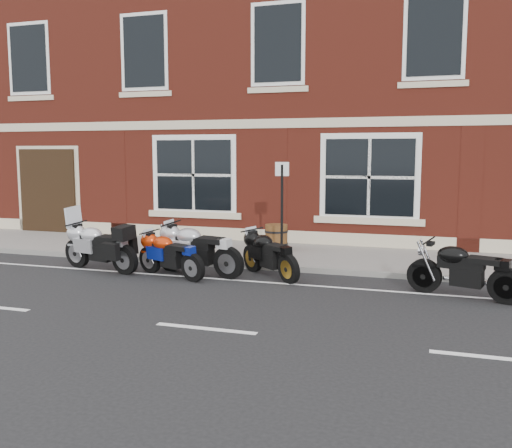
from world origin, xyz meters
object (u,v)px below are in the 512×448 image
object	(u,v)px
moto_naked_black	(462,268)
moto_sport_black	(270,253)
moto_sport_red	(170,253)
moto_sport_silver	(198,248)
barrel_planter	(276,237)
moto_touring_silver	(99,245)
parking_sign	(282,203)

from	to	relation	value
moto_naked_black	moto_sport_black	bearing A→B (deg)	99.42
moto_sport_red	moto_sport_silver	world-z (taller)	moto_sport_silver
barrel_planter	moto_touring_silver	bearing A→B (deg)	-136.86
barrel_planter	parking_sign	bearing A→B (deg)	-67.99
moto_sport_silver	moto_sport_black	bearing A→B (deg)	-67.09
moto_touring_silver	moto_naked_black	distance (m)	7.63
moto_sport_silver	moto_naked_black	bearing A→B (deg)	-79.65
moto_sport_black	parking_sign	bearing A→B (deg)	45.84
moto_sport_red	moto_sport_silver	bearing A→B (deg)	-28.72
moto_sport_red	barrel_planter	xyz separation A→B (m)	(1.43, 3.17, -0.04)
moto_sport_black	barrel_planter	world-z (taller)	moto_sport_black
parking_sign	moto_touring_silver	bearing A→B (deg)	-159.29
moto_sport_silver	barrel_planter	world-z (taller)	moto_sport_silver
barrel_planter	parking_sign	world-z (taller)	parking_sign
moto_touring_silver	parking_sign	world-z (taller)	parking_sign
moto_sport_red	moto_sport_silver	xyz separation A→B (m)	(0.46, 0.38, 0.09)
moto_sport_black	moto_naked_black	bearing A→B (deg)	-58.69
moto_sport_silver	moto_naked_black	xyz separation A→B (m)	(5.35, -0.36, -0.04)
moto_touring_silver	moto_sport_black	xyz separation A→B (m)	(3.83, 0.49, -0.06)
parking_sign	moto_naked_black	bearing A→B (deg)	-35.11
moto_sport_red	moto_naked_black	world-z (taller)	moto_naked_black
moto_sport_red	moto_naked_black	distance (m)	5.81
moto_sport_red	barrel_planter	bearing A→B (deg)	-2.35
parking_sign	moto_sport_black	bearing A→B (deg)	-91.77
parking_sign	moto_sport_red	bearing A→B (deg)	-139.14
moto_naked_black	parking_sign	world-z (taller)	parking_sign
moto_touring_silver	moto_sport_black	bearing A→B (deg)	-68.58
moto_touring_silver	parking_sign	xyz separation A→B (m)	(3.68, 1.97, 0.86)
moto_touring_silver	moto_sport_red	size ratio (longest dim) A/B	1.16
moto_touring_silver	moto_naked_black	xyz separation A→B (m)	(7.62, -0.10, -0.03)
moto_sport_silver	parking_sign	bearing A→B (deg)	-25.19
moto_sport_black	parking_sign	distance (m)	1.75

